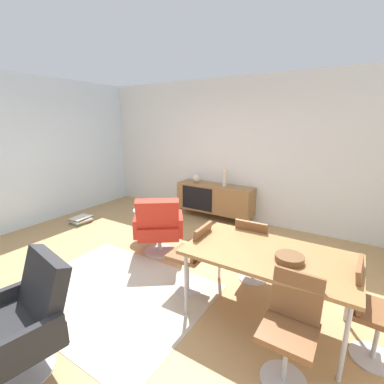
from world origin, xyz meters
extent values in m
plane|color=tan|center=(0.00, 0.00, 0.00)|extent=(8.32, 8.32, 0.00)
cube|color=silver|center=(0.00, 2.60, 1.40)|extent=(6.80, 0.12, 2.80)
cube|color=silver|center=(-3.20, 0.00, 1.40)|extent=(0.12, 5.60, 2.80)
cube|color=olive|center=(-0.31, 2.30, 0.44)|extent=(1.60, 0.44, 0.56)
cube|color=black|center=(-0.61, 2.08, 0.44)|extent=(0.70, 0.01, 0.48)
cylinder|color=olive|center=(-1.05, 2.13, 0.08)|extent=(0.03, 0.03, 0.16)
cylinder|color=olive|center=(0.43, 2.13, 0.08)|extent=(0.03, 0.03, 0.16)
cylinder|color=olive|center=(-1.05, 2.47, 0.08)|extent=(0.03, 0.03, 0.16)
cylinder|color=olive|center=(0.43, 2.47, 0.08)|extent=(0.03, 0.03, 0.16)
cylinder|color=beige|center=(-0.10, 2.30, 0.88)|extent=(0.09, 0.09, 0.33)
ellipsoid|color=beige|center=(-0.76, 2.30, 0.80)|extent=(0.15, 0.15, 0.17)
cube|color=olive|center=(1.50, -0.04, 0.72)|extent=(1.60, 0.90, 0.04)
cylinder|color=#B7B7BC|center=(0.78, -0.43, 0.35)|extent=(0.04, 0.04, 0.70)
cylinder|color=#B7B7BC|center=(2.22, -0.43, 0.35)|extent=(0.04, 0.04, 0.70)
cylinder|color=#B7B7BC|center=(0.78, 0.35, 0.35)|extent=(0.04, 0.04, 0.70)
cylinder|color=#B7B7BC|center=(2.22, 0.35, 0.35)|extent=(0.04, 0.04, 0.70)
cylinder|color=brown|center=(1.70, -0.11, 0.77)|extent=(0.26, 0.26, 0.06)
cube|color=brown|center=(1.15, 0.58, 0.45)|extent=(0.42, 0.42, 0.05)
cube|color=brown|center=(1.15, 0.40, 0.67)|extent=(0.38, 0.11, 0.38)
cylinder|color=#B7B7BC|center=(1.15, 0.58, 0.21)|extent=(0.04, 0.04, 0.42)
cylinder|color=#B7B7BC|center=(1.15, 0.58, 0.01)|extent=(0.36, 0.36, 0.01)
cube|color=brown|center=(2.45, -0.04, 0.45)|extent=(0.42, 0.42, 0.05)
cube|color=brown|center=(2.27, -0.03, 0.67)|extent=(0.11, 0.38, 0.38)
cylinder|color=#B7B7BC|center=(2.45, -0.04, 0.21)|extent=(0.04, 0.04, 0.42)
cylinder|color=#B7B7BC|center=(2.45, -0.04, 0.01)|extent=(0.36, 0.36, 0.01)
cube|color=brown|center=(1.85, -0.66, 0.45)|extent=(0.40, 0.40, 0.05)
cube|color=brown|center=(1.85, -0.48, 0.67)|extent=(0.38, 0.09, 0.38)
cylinder|color=#B7B7BC|center=(1.85, -0.66, 0.21)|extent=(0.04, 0.04, 0.42)
cylinder|color=#B7B7BC|center=(1.85, -0.66, 0.01)|extent=(0.36, 0.36, 0.01)
cube|color=brown|center=(0.55, -0.04, 0.45)|extent=(0.42, 0.42, 0.05)
cube|color=brown|center=(0.73, -0.03, 0.67)|extent=(0.11, 0.38, 0.38)
cylinder|color=#B7B7BC|center=(0.55, -0.04, 0.21)|extent=(0.04, 0.04, 0.42)
cylinder|color=#B7B7BC|center=(0.55, -0.04, 0.01)|extent=(0.36, 0.36, 0.01)
cube|color=red|center=(-0.34, 0.52, 0.38)|extent=(0.82, 0.81, 0.20)
cube|color=red|center=(-0.20, 0.32, 0.69)|extent=(0.64, 0.57, 0.51)
cube|color=red|center=(-0.08, 0.71, 0.46)|extent=(0.35, 0.44, 0.28)
cube|color=red|center=(-0.61, 0.32, 0.46)|extent=(0.35, 0.44, 0.28)
cylinder|color=#B7B7BC|center=(-0.34, 0.52, 0.14)|extent=(0.06, 0.06, 0.28)
cylinder|color=#B7B7BC|center=(-0.34, 0.52, 0.01)|extent=(0.48, 0.48, 0.02)
cube|color=#262628|center=(0.03, -1.71, 0.38)|extent=(0.69, 0.66, 0.20)
cube|color=#262628|center=(0.07, -1.47, 0.69)|extent=(0.64, 0.37, 0.51)
cube|color=#262628|center=(-0.30, -1.65, 0.46)|extent=(0.15, 0.51, 0.28)
cube|color=#262628|center=(0.35, -1.77, 0.46)|extent=(0.15, 0.51, 0.28)
cylinder|color=#B7B7BC|center=(0.03, -1.71, 0.14)|extent=(0.06, 0.06, 0.28)
cylinder|color=#B7B7BC|center=(0.03, -1.71, 0.01)|extent=(0.48, 0.48, 0.02)
cylinder|color=white|center=(-0.86, 0.81, 0.51)|extent=(0.44, 0.44, 0.02)
cylinder|color=white|center=(-0.86, 0.81, 0.25)|extent=(0.05, 0.05, 0.50)
cone|color=white|center=(-0.86, 0.81, 0.01)|extent=(0.32, 0.32, 0.02)
cylinder|color=#262628|center=(-0.86, 0.81, 0.55)|extent=(0.20, 0.20, 0.05)
sphere|color=orange|center=(-0.82, 0.81, 0.59)|extent=(0.07, 0.07, 0.07)
sphere|color=orange|center=(-0.89, 0.84, 0.59)|extent=(0.07, 0.07, 0.07)
sphere|color=orange|center=(-0.88, 0.78, 0.59)|extent=(0.07, 0.07, 0.07)
cube|color=#3F7F4C|center=(-2.45, 0.64, 0.01)|extent=(0.30, 0.40, 0.02)
cube|color=red|center=(-2.46, 0.63, 0.03)|extent=(0.30, 0.37, 0.02)
cube|color=#B2B2B7|center=(-2.44, 0.64, 0.05)|extent=(0.27, 0.38, 0.02)
cube|color=silver|center=(-2.43, 0.62, 0.07)|extent=(0.30, 0.36, 0.03)
cube|color=#262626|center=(-2.46, 0.64, 0.10)|extent=(0.32, 0.40, 0.02)
cube|color=silver|center=(-2.45, 0.63, 0.12)|extent=(0.29, 0.39, 0.02)
cube|color=#B7AD99|center=(-0.16, -0.60, 0.00)|extent=(2.20, 1.70, 0.01)
camera|label=1|loc=(2.12, -2.45, 1.99)|focal=25.07mm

